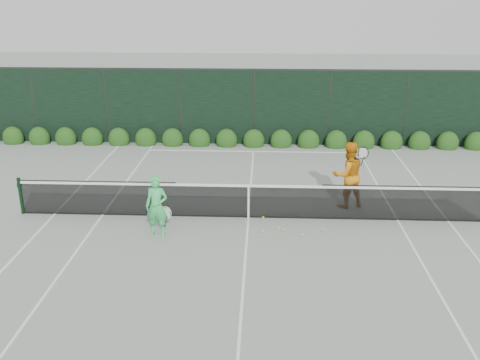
{
  "coord_description": "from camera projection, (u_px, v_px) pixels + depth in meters",
  "views": [
    {
      "loc": [
        0.38,
        -13.66,
        6.02
      ],
      "look_at": [
        -0.25,
        0.3,
        1.0
      ],
      "focal_mm": 40.0,
      "sensor_mm": 36.0,
      "label": 1
    }
  ],
  "objects": [
    {
      "name": "court_lines",
      "position": [
        248.0,
        217.0,
        14.89
      ],
      "size": [
        11.03,
        23.83,
        0.01
      ],
      "color": "white",
      "rests_on": "ground"
    },
    {
      "name": "windscreen_fence",
      "position": [
        245.0,
        204.0,
        11.84
      ],
      "size": [
        32.0,
        21.07,
        3.06
      ],
      "color": "black",
      "rests_on": "ground"
    },
    {
      "name": "tennis_net",
      "position": [
        248.0,
        200.0,
        14.72
      ],
      "size": [
        12.9,
        0.1,
        1.07
      ],
      "color": "black",
      "rests_on": "ground"
    },
    {
      "name": "tennis_balls",
      "position": [
        267.0,
        225.0,
        14.35
      ],
      "size": [
        4.43,
        1.97,
        0.07
      ],
      "color": "#AEDC30",
      "rests_on": "ground"
    },
    {
      "name": "hedge_row",
      "position": [
        254.0,
        141.0,
        21.54
      ],
      "size": [
        31.66,
        0.65,
        0.94
      ],
      "color": "#173B10",
      "rests_on": "ground"
    },
    {
      "name": "player_woman",
      "position": [
        157.0,
        206.0,
        13.6
      ],
      "size": [
        0.66,
        0.45,
        1.59
      ],
      "rotation": [
        0.0,
        0.0,
        -0.13
      ],
      "color": "#3BCB65",
      "rests_on": "ground"
    },
    {
      "name": "ground",
      "position": [
        248.0,
        217.0,
        14.9
      ],
      "size": [
        80.0,
        80.0,
        0.0
      ],
      "primitive_type": "plane",
      "color": "gray",
      "rests_on": "ground"
    },
    {
      "name": "player_man",
      "position": [
        348.0,
        175.0,
        15.36
      ],
      "size": [
        1.13,
        1.0,
        1.94
      ],
      "rotation": [
        0.0,
        0.0,
        3.47
      ],
      "color": "orange",
      "rests_on": "ground"
    }
  ]
}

